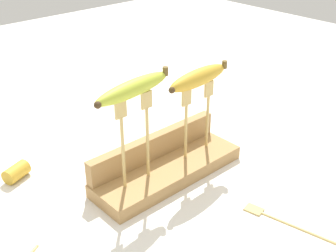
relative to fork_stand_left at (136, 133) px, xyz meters
name	(u,v)px	position (x,y,z in m)	size (l,w,h in m)	color
ground_plane	(168,176)	(0.09, 0.00, -0.15)	(3.00, 3.00, 0.00)	silver
wooden_board	(168,171)	(0.09, 0.00, -0.13)	(0.37, 0.12, 0.03)	#A87F4C
board_backstop	(154,146)	(0.09, 0.05, -0.09)	(0.36, 0.02, 0.06)	#A87F4C
fork_stand_left	(136,133)	(0.00, 0.00, 0.00)	(0.09, 0.01, 0.20)	tan
fork_stand_right	(199,113)	(0.18, 0.00, -0.02)	(0.10, 0.01, 0.17)	tan
banana_raised_left	(135,89)	(0.00, 0.00, 0.10)	(0.20, 0.06, 0.04)	#B2C138
banana_raised_right	(200,78)	(0.18, 0.00, 0.07)	(0.19, 0.05, 0.04)	gold
fork_fallen_far	(278,219)	(0.15, -0.26, -0.15)	(0.06, 0.19, 0.01)	tan
banana_chunk_near	(17,172)	(-0.17, 0.23, -0.13)	(0.07, 0.05, 0.04)	gold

